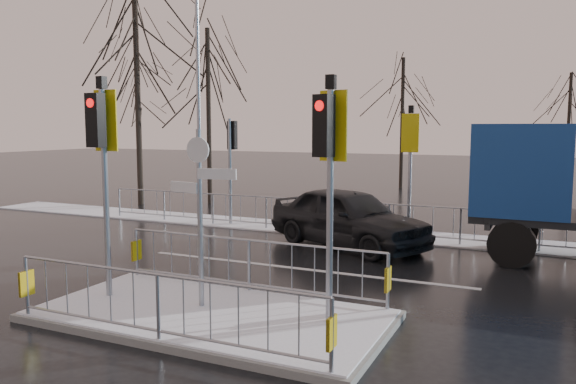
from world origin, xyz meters
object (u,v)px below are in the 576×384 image
at_px(car_far_lane, 348,217).
at_px(flatbed_truck, 568,189).
at_px(street_lamp_left, 200,93).
at_px(traffic_island, 210,297).

bearing_deg(car_far_lane, flatbed_truck, -59.97).
bearing_deg(car_far_lane, street_lamp_left, 90.50).
xyz_separation_m(car_far_lane, street_lamp_left, (-6.66, 2.92, 3.68)).
xyz_separation_m(traffic_island, street_lamp_left, (-6.42, 9.49, 4.10)).
bearing_deg(flatbed_truck, traffic_island, -128.04).
bearing_deg(traffic_island, car_far_lane, 87.85).
bearing_deg(street_lamp_left, flatbed_truck, -11.18).
height_order(car_far_lane, street_lamp_left, street_lamp_left).
relative_size(car_far_lane, flatbed_truck, 0.67).
height_order(traffic_island, flatbed_truck, traffic_island).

